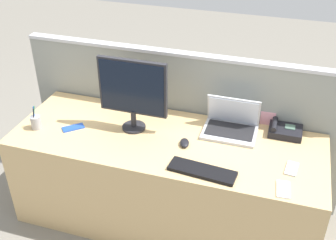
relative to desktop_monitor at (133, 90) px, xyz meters
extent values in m
plane|color=slate|center=(0.25, -0.07, -1.00)|extent=(10.00, 10.00, 0.00)
cube|color=tan|center=(0.25, -0.07, -0.65)|extent=(2.09, 0.75, 0.71)
cube|color=gray|center=(0.25, 0.35, -0.43)|extent=(2.42, 0.06, 1.14)
cube|color=#B7BAC1|center=(0.25, 0.35, 0.15)|extent=(2.42, 0.07, 0.02)
cube|color=pink|center=(0.88, 0.31, -0.25)|extent=(0.10, 0.01, 0.11)
cylinder|color=#232328|center=(0.00, -0.01, -0.28)|extent=(0.16, 0.16, 0.02)
cylinder|color=#232328|center=(0.00, -0.01, -0.22)|extent=(0.04, 0.04, 0.12)
cube|color=#232328|center=(0.00, 0.00, 0.02)|extent=(0.47, 0.03, 0.39)
cube|color=black|center=(0.00, -0.01, 0.02)|extent=(0.44, 0.01, 0.36)
cube|color=#B2B5BC|center=(0.65, 0.12, -0.28)|extent=(0.36, 0.26, 0.02)
cube|color=black|center=(0.65, 0.13, -0.27)|extent=(0.32, 0.19, 0.00)
cube|color=#B2B5BC|center=(0.65, 0.22, -0.17)|extent=(0.36, 0.07, 0.21)
cube|color=silver|center=(0.65, 0.22, -0.17)|extent=(0.34, 0.06, 0.19)
cube|color=black|center=(1.01, 0.22, -0.27)|extent=(0.22, 0.17, 0.05)
cube|color=#4C6B5B|center=(1.03, 0.25, -0.24)|extent=(0.07, 0.06, 0.01)
cylinder|color=black|center=(0.93, 0.22, -0.23)|extent=(0.04, 0.15, 0.04)
cube|color=black|center=(0.56, -0.34, -0.28)|extent=(0.41, 0.16, 0.02)
ellipsoid|color=black|center=(0.39, -0.10, -0.28)|extent=(0.08, 0.11, 0.03)
cylinder|color=#99999E|center=(-0.64, -0.21, -0.24)|extent=(0.07, 0.07, 0.09)
cylinder|color=black|center=(-0.65, -0.22, -0.19)|extent=(0.02, 0.02, 0.12)
cylinder|color=blue|center=(-0.65, -0.20, -0.19)|extent=(0.02, 0.01, 0.13)
cylinder|color=#238438|center=(-0.66, -0.20, -0.19)|extent=(0.02, 0.02, 0.13)
cube|color=blue|center=(-0.40, -0.14, -0.29)|extent=(0.15, 0.15, 0.01)
cube|color=silver|center=(1.04, -0.35, -0.29)|extent=(0.09, 0.15, 0.01)
cube|color=#B7BAC1|center=(1.07, -0.15, -0.29)|extent=(0.08, 0.14, 0.01)
camera|label=1|loc=(0.94, -2.23, 1.29)|focal=44.36mm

